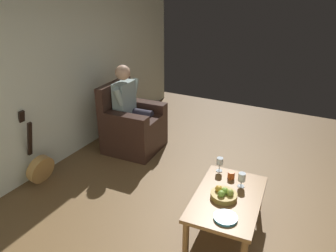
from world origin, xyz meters
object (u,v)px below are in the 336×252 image
object	(u,v)px
coffee_table	(227,201)
fruit_bowl	(224,194)
guitar	(40,167)
wine_glass_near	(242,178)
decorative_dish	(225,218)
candle_jar	(231,175)
armchair	(132,127)
wine_glass_far	(220,162)
person_seated	(131,105)

from	to	relation	value
coffee_table	fruit_bowl	bearing A→B (deg)	-40.47
guitar	wine_glass_near	world-z (taller)	guitar
guitar	fruit_bowl	size ratio (longest dim) A/B	3.68
decorative_dish	candle_jar	world-z (taller)	candle_jar
armchair	guitar	distance (m)	1.41
wine_glass_far	candle_jar	distance (m)	0.19
guitar	decorative_dish	distance (m)	2.44
wine_glass_far	fruit_bowl	xyz separation A→B (m)	(0.44, 0.20, -0.08)
armchair	candle_jar	distance (m)	1.91
person_seated	coffee_table	world-z (taller)	person_seated
wine_glass_far	decorative_dish	xyz separation A→B (m)	(0.72, 0.31, -0.10)
armchair	guitar	bearing A→B (deg)	-25.23
guitar	wine_glass_far	bearing A→B (deg)	106.79
armchair	decorative_dish	xyz separation A→B (m)	(1.38, 1.90, 0.07)
armchair	wine_glass_far	size ratio (longest dim) A/B	6.18
candle_jar	wine_glass_near	bearing A→B (deg)	54.46
wine_glass_far	fruit_bowl	size ratio (longest dim) A/B	0.64
fruit_bowl	candle_jar	size ratio (longest dim) A/B	3.29
person_seated	guitar	world-z (taller)	person_seated
armchair	wine_glass_far	bearing A→B (deg)	64.14
coffee_table	candle_jar	world-z (taller)	candle_jar
armchair	wine_glass_near	xyz separation A→B (m)	(0.84, 1.89, 0.16)
coffee_table	wine_glass_far	world-z (taller)	wine_glass_far
person_seated	wine_glass_far	size ratio (longest dim) A/B	7.84
armchair	coffee_table	size ratio (longest dim) A/B	0.97
coffee_table	candle_jar	size ratio (longest dim) A/B	13.36
person_seated	wine_glass_far	world-z (taller)	person_seated
coffee_table	wine_glass_near	xyz separation A→B (m)	(-0.22, 0.07, 0.16)
guitar	wine_glass_far	distance (m)	2.23
armchair	fruit_bowl	world-z (taller)	armchair
person_seated	decorative_dish	distance (m)	2.36
wine_glass_near	fruit_bowl	size ratio (longest dim) A/B	0.61
wine_glass_far	candle_jar	bearing A→B (deg)	63.35
candle_jar	coffee_table	bearing A→B (deg)	12.35
wine_glass_far	coffee_table	bearing A→B (deg)	29.77
person_seated	guitar	bearing A→B (deg)	-25.35
person_seated	wine_glass_near	bearing A→B (deg)	62.71
wine_glass_near	decorative_dish	distance (m)	0.55
wine_glass_near	wine_glass_far	world-z (taller)	wine_glass_far
wine_glass_near	fruit_bowl	world-z (taller)	wine_glass_near
candle_jar	decorative_dish	bearing A→B (deg)	13.24
candle_jar	person_seated	bearing A→B (deg)	-112.98
wine_glass_far	decorative_dish	size ratio (longest dim) A/B	0.77
wine_glass_far	wine_glass_near	bearing A→B (deg)	59.05
fruit_bowl	decorative_dish	world-z (taller)	fruit_bowl
wine_glass_near	coffee_table	bearing A→B (deg)	-16.24
decorative_dish	person_seated	bearing A→B (deg)	-126.05
coffee_table	candle_jar	bearing A→B (deg)	-167.65
coffee_table	decorative_dish	world-z (taller)	decorative_dish
fruit_bowl	candle_jar	xyz separation A→B (m)	(-0.36, -0.04, 0.00)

